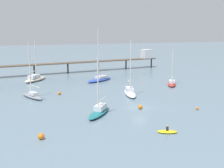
# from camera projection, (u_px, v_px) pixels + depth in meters

# --- Properties ---
(ground_plane) EXTENTS (400.00, 400.00, 0.00)m
(ground_plane) POSITION_uv_depth(u_px,v_px,m) (139.00, 108.00, 54.50)
(ground_plane) COLOR slate
(pier) EXTENTS (56.07, 10.45, 6.69)m
(pier) POSITION_uv_depth(u_px,v_px,m) (109.00, 59.00, 100.96)
(pier) COLOR brown
(pier) RESTS_ON ground_plane
(sailboat_red) EXTENTS (5.23, 7.19, 9.41)m
(sailboat_red) POSITION_uv_depth(u_px,v_px,m) (172.00, 83.00, 75.32)
(sailboat_red) COLOR red
(sailboat_red) RESTS_ON ground_plane
(sailboat_gray) EXTENTS (4.87, 7.63, 11.79)m
(sailboat_gray) POSITION_uv_depth(u_px,v_px,m) (32.00, 95.00, 61.81)
(sailboat_gray) COLOR gray
(sailboat_gray) RESTS_ON ground_plane
(sailboat_cream) EXTENTS (7.75, 8.77, 11.21)m
(sailboat_cream) POSITION_uv_depth(u_px,v_px,m) (35.00, 78.00, 81.12)
(sailboat_cream) COLOR beige
(sailboat_cream) RESTS_ON ground_plane
(sailboat_white) EXTENTS (4.16, 9.13, 12.17)m
(sailboat_white) POSITION_uv_depth(u_px,v_px,m) (130.00, 92.00, 64.77)
(sailboat_white) COLOR white
(sailboat_white) RESTS_ON ground_plane
(sailboat_blue) EXTENTS (9.30, 7.26, 14.47)m
(sailboat_blue) POSITION_uv_depth(u_px,v_px,m) (100.00, 78.00, 81.23)
(sailboat_blue) COLOR #2D4CB7
(sailboat_blue) RESTS_ON ground_plane
(sailboat_teal) EXTENTS (6.42, 7.63, 9.89)m
(sailboat_teal) POSITION_uv_depth(u_px,v_px,m) (99.00, 111.00, 50.15)
(sailboat_teal) COLOR #1E727A
(sailboat_teal) RESTS_ON ground_plane
(dinghy_yellow) EXTENTS (3.12, 2.26, 1.14)m
(dinghy_yellow) POSITION_uv_depth(u_px,v_px,m) (167.00, 131.00, 41.58)
(dinghy_yellow) COLOR yellow
(dinghy_yellow) RESTS_ON ground_plane
(mooring_buoy_inner) EXTENTS (0.51, 0.51, 0.51)m
(mooring_buoy_inner) POSITION_uv_depth(u_px,v_px,m) (197.00, 108.00, 53.10)
(mooring_buoy_inner) COLOR orange
(mooring_buoy_inner) RESTS_ON ground_plane
(mooring_buoy_outer) EXTENTS (0.87, 0.87, 0.87)m
(mooring_buoy_outer) POSITION_uv_depth(u_px,v_px,m) (41.00, 136.00, 39.11)
(mooring_buoy_outer) COLOR orange
(mooring_buoy_outer) RESTS_ON ground_plane
(mooring_buoy_far) EXTENTS (0.70, 0.70, 0.70)m
(mooring_buoy_far) POSITION_uv_depth(u_px,v_px,m) (59.00, 93.00, 64.88)
(mooring_buoy_far) COLOR orange
(mooring_buoy_far) RESTS_ON ground_plane
(mooring_buoy_near) EXTENTS (0.83, 0.83, 0.83)m
(mooring_buoy_near) POSITION_uv_depth(u_px,v_px,m) (140.00, 107.00, 53.52)
(mooring_buoy_near) COLOR orange
(mooring_buoy_near) RESTS_ON ground_plane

